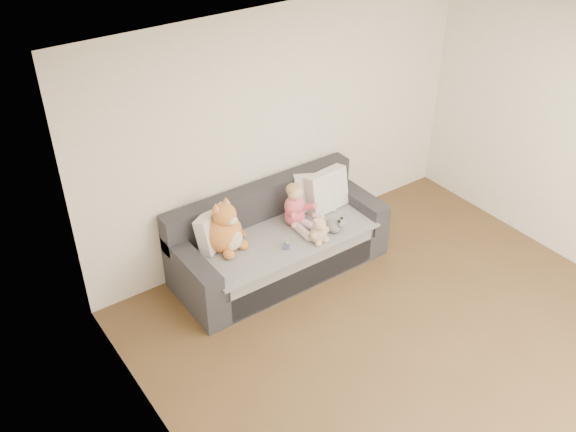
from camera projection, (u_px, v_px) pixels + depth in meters
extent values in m
plane|color=brown|center=(447.00, 372.00, 5.56)|extent=(5.00, 5.00, 0.00)
plane|color=white|center=(504.00, 91.00, 4.11)|extent=(5.00, 5.00, 0.00)
plane|color=silver|center=(283.00, 131.00, 6.53)|extent=(4.50, 0.00, 4.50)
plane|color=silver|center=(210.00, 387.00, 3.76)|extent=(0.00, 5.00, 5.00)
cube|color=#26262A|center=(280.00, 257.00, 6.67)|extent=(2.20, 0.90, 0.30)
cube|color=#26262A|center=(281.00, 241.00, 6.52)|extent=(1.90, 0.80, 0.15)
cube|color=#26262A|center=(260.00, 202.00, 6.62)|extent=(2.20, 0.20, 0.40)
cube|color=#26262A|center=(192.00, 269.00, 6.02)|extent=(0.20, 0.90, 0.30)
cube|color=#26262A|center=(355.00, 203.00, 6.98)|extent=(0.20, 0.90, 0.30)
cube|color=gray|center=(282.00, 235.00, 6.46)|extent=(1.85, 0.88, 0.02)
cube|color=gray|center=(305.00, 273.00, 6.33)|extent=(1.70, 0.02, 0.41)
cube|color=silver|center=(213.00, 229.00, 6.20)|extent=(0.45, 0.37, 0.39)
cube|color=silver|center=(315.00, 193.00, 6.74)|extent=(0.48, 0.38, 0.41)
cube|color=silver|center=(327.00, 190.00, 6.74)|extent=(0.49, 0.26, 0.45)
ellipsoid|color=#EB5372|center=(295.00, 216.00, 6.56)|extent=(0.22, 0.18, 0.18)
ellipsoid|color=#EB5372|center=(294.00, 206.00, 6.50)|extent=(0.21, 0.18, 0.23)
ellipsoid|color=#DBAA8C|center=(295.00, 193.00, 6.40)|extent=(0.16, 0.16, 0.16)
ellipsoid|color=tan|center=(294.00, 190.00, 6.40)|extent=(0.17, 0.17, 0.13)
cylinder|color=#EB5372|center=(291.00, 214.00, 6.41)|extent=(0.11, 0.23, 0.14)
cylinder|color=#EB5372|center=(307.00, 207.00, 6.52)|extent=(0.14, 0.22, 0.14)
ellipsoid|color=#DBAA8C|center=(294.00, 225.00, 6.38)|extent=(0.06, 0.06, 0.06)
ellipsoid|color=#DBAA8C|center=(315.00, 215.00, 6.52)|extent=(0.06, 0.06, 0.06)
cylinder|color=#E5B2C6|center=(302.00, 231.00, 6.43)|extent=(0.10, 0.28, 0.09)
cylinder|color=#E5B2C6|center=(312.00, 226.00, 6.50)|extent=(0.14, 0.29, 0.09)
ellipsoid|color=#DBAA8C|center=(310.00, 238.00, 6.34)|extent=(0.06, 0.09, 0.05)
ellipsoid|color=#DBAA8C|center=(322.00, 232.00, 6.42)|extent=(0.06, 0.09, 0.05)
ellipsoid|color=#CC672D|center=(224.00, 233.00, 6.17)|extent=(0.38, 0.32, 0.40)
ellipsoid|color=beige|center=(234.00, 241.00, 6.13)|extent=(0.20, 0.09, 0.22)
ellipsoid|color=#CC672D|center=(225.00, 215.00, 6.03)|extent=(0.23, 0.23, 0.23)
ellipsoid|color=beige|center=(233.00, 221.00, 6.00)|extent=(0.11, 0.07, 0.08)
cone|color=#CC672D|center=(216.00, 207.00, 5.94)|extent=(0.11, 0.11, 0.08)
cone|color=pink|center=(217.00, 208.00, 5.94)|extent=(0.07, 0.07, 0.05)
cone|color=#CC672D|center=(226.00, 200.00, 6.04)|extent=(0.11, 0.11, 0.08)
cone|color=pink|center=(227.00, 201.00, 6.03)|extent=(0.07, 0.07, 0.05)
ellipsoid|color=#CC672D|center=(229.00, 254.00, 6.10)|extent=(0.11, 0.13, 0.09)
ellipsoid|color=#CC672D|center=(243.00, 244.00, 6.23)|extent=(0.11, 0.13, 0.09)
cylinder|color=#CC672D|center=(233.00, 234.00, 6.39)|extent=(0.23, 0.22, 0.09)
ellipsoid|color=#C8A78A|center=(318.00, 234.00, 6.31)|extent=(0.18, 0.16, 0.18)
ellipsoid|color=#C8A78A|center=(319.00, 224.00, 6.23)|extent=(0.13, 0.13, 0.13)
ellipsoid|color=#C8A78A|center=(315.00, 221.00, 6.18)|extent=(0.05, 0.05, 0.05)
ellipsoid|color=#C8A78A|center=(322.00, 217.00, 6.23)|extent=(0.05, 0.05, 0.05)
ellipsoid|color=beige|center=(323.00, 228.00, 6.21)|extent=(0.05, 0.05, 0.05)
ellipsoid|color=#C8A78A|center=(314.00, 236.00, 6.23)|extent=(0.07, 0.07, 0.07)
ellipsoid|color=#C8A78A|center=(326.00, 230.00, 6.32)|extent=(0.07, 0.07, 0.07)
ellipsoid|color=#C8A78A|center=(318.00, 243.00, 6.27)|extent=(0.07, 0.07, 0.07)
ellipsoid|color=#C8A78A|center=(326.00, 239.00, 6.33)|extent=(0.07, 0.07, 0.07)
ellipsoid|color=white|center=(333.00, 226.00, 6.46)|extent=(0.15, 0.19, 0.13)
ellipsoid|color=white|center=(342.00, 224.00, 6.39)|extent=(0.09, 0.09, 0.09)
ellipsoid|color=black|center=(339.00, 221.00, 6.35)|extent=(0.03, 0.03, 0.03)
ellipsoid|color=black|center=(342.00, 218.00, 6.39)|extent=(0.03, 0.03, 0.03)
cylinder|color=#5A3798|center=(287.00, 245.00, 6.23)|extent=(0.07, 0.07, 0.07)
cone|color=#51A740|center=(287.00, 241.00, 6.20)|extent=(0.07, 0.07, 0.03)
cylinder|color=#51A740|center=(285.00, 247.00, 6.20)|extent=(0.02, 0.02, 0.05)
cylinder|color=#51A740|center=(289.00, 243.00, 6.26)|extent=(0.02, 0.02, 0.05)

